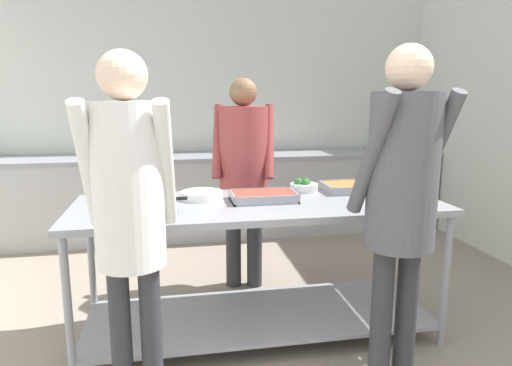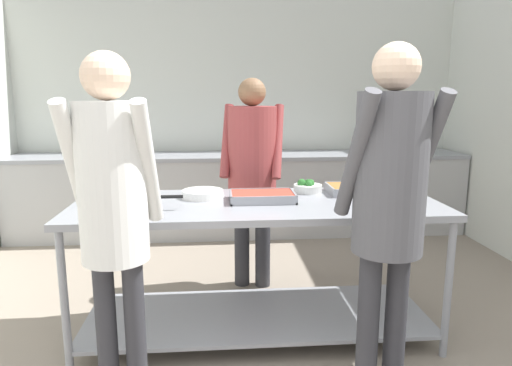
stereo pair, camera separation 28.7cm
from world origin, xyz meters
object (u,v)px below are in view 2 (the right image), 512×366
(sauce_pan, at_px, (134,203))
(serving_tray_roast, at_px, (360,189))
(broccoli_bowl, at_px, (307,187))
(water_bottle, at_px, (246,143))
(serving_tray_vegetables, at_px, (262,197))
(plate_stack, at_px, (203,194))
(guest_serving_left, at_px, (113,197))
(cook_behind_counter, at_px, (252,162))
(guest_serving_right, at_px, (389,190))

(sauce_pan, height_order, serving_tray_roast, sauce_pan)
(broccoli_bowl, bearing_deg, sauce_pan, -158.94)
(broccoli_bowl, height_order, water_bottle, water_bottle)
(serving_tray_vegetables, relative_size, water_bottle, 1.69)
(plate_stack, height_order, guest_serving_left, guest_serving_left)
(serving_tray_vegetables, bearing_deg, water_bottle, 89.14)
(guest_serving_left, relative_size, water_bottle, 7.16)
(serving_tray_roast, distance_m, cook_behind_counter, 0.88)
(sauce_pan, relative_size, serving_tray_vegetables, 1.02)
(serving_tray_vegetables, relative_size, guest_serving_right, 0.23)
(plate_stack, height_order, serving_tray_roast, serving_tray_roast)
(plate_stack, bearing_deg, cook_behind_counter, 58.77)
(guest_serving_right, xyz_separation_m, cook_behind_counter, (-0.52, 1.49, -0.08))
(serving_tray_vegetables, height_order, guest_serving_right, guest_serving_right)
(guest_serving_right, height_order, cook_behind_counter, guest_serving_right)
(water_bottle, bearing_deg, sauce_pan, -107.73)
(serving_tray_roast, bearing_deg, guest_serving_left, -147.70)
(sauce_pan, xyz_separation_m, cook_behind_counter, (0.74, 0.91, 0.09))
(serving_tray_roast, distance_m, guest_serving_left, 1.68)
(sauce_pan, height_order, serving_tray_vegetables, sauce_pan)
(sauce_pan, height_order, plate_stack, sauce_pan)
(broccoli_bowl, bearing_deg, guest_serving_left, -138.53)
(broccoli_bowl, height_order, serving_tray_roast, broccoli_bowl)
(serving_tray_vegetables, relative_size, serving_tray_roast, 0.95)
(guest_serving_right, bearing_deg, guest_serving_left, 177.56)
(sauce_pan, bearing_deg, plate_stack, 39.81)
(sauce_pan, xyz_separation_m, guest_serving_right, (1.25, -0.58, 0.17))
(sauce_pan, distance_m, serving_tray_roast, 1.46)
(broccoli_bowl, relative_size, cook_behind_counter, 0.12)
(serving_tray_vegetables, bearing_deg, broccoli_bowl, 34.69)
(sauce_pan, bearing_deg, guest_serving_right, -24.98)
(cook_behind_counter, bearing_deg, plate_stack, -121.23)
(guest_serving_right, relative_size, cook_behind_counter, 1.06)
(cook_behind_counter, bearing_deg, broccoli_bowl, -55.78)
(guest_serving_right, bearing_deg, sauce_pan, 155.02)
(guest_serving_left, xyz_separation_m, guest_serving_right, (1.25, -0.05, 0.02))
(cook_behind_counter, bearing_deg, serving_tray_roast, -38.79)
(sauce_pan, height_order, water_bottle, water_bottle)
(guest_serving_left, distance_m, cook_behind_counter, 1.61)
(guest_serving_right, height_order, water_bottle, guest_serving_right)
(sauce_pan, height_order, guest_serving_left, guest_serving_left)
(guest_serving_left, bearing_deg, cook_behind_counter, 63.09)
(broccoli_bowl, bearing_deg, serving_tray_roast, -8.49)
(broccoli_bowl, relative_size, guest_serving_right, 0.11)
(guest_serving_right, bearing_deg, cook_behind_counter, 109.08)
(plate_stack, height_order, broccoli_bowl, broccoli_bowl)
(cook_behind_counter, bearing_deg, guest_serving_left, -116.91)
(guest_serving_right, distance_m, cook_behind_counter, 1.58)
(guest_serving_left, bearing_deg, broccoli_bowl, 41.47)
(broccoli_bowl, bearing_deg, water_bottle, 98.27)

